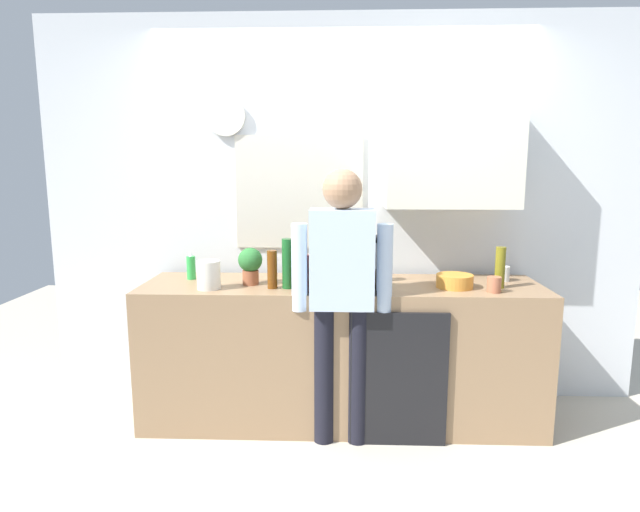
% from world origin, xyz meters
% --- Properties ---
extents(ground_plane, '(8.00, 8.00, 0.00)m').
position_xyz_m(ground_plane, '(0.00, 0.00, 0.00)').
color(ground_plane, beige).
extents(kitchen_counter, '(2.48, 0.64, 0.89)m').
position_xyz_m(kitchen_counter, '(0.00, 0.30, 0.44)').
color(kitchen_counter, '#937251').
rests_on(kitchen_counter, ground_plane).
extents(dishwasher_panel, '(0.56, 0.02, 0.80)m').
position_xyz_m(dishwasher_panel, '(0.33, -0.03, 0.40)').
color(dishwasher_panel, black).
rests_on(dishwasher_panel, ground_plane).
extents(back_wall_assembly, '(4.08, 0.42, 2.60)m').
position_xyz_m(back_wall_assembly, '(0.09, 0.70, 1.36)').
color(back_wall_assembly, silver).
rests_on(back_wall_assembly, ground_plane).
extents(coffee_maker, '(0.20, 0.20, 0.33)m').
position_xyz_m(coffee_maker, '(0.15, 0.11, 1.04)').
color(coffee_maker, black).
rests_on(coffee_maker, kitchen_counter).
extents(bottle_clear_soda, '(0.09, 0.09, 0.28)m').
position_xyz_m(bottle_clear_soda, '(0.13, 0.33, 1.03)').
color(bottle_clear_soda, '#2D8C33').
rests_on(bottle_clear_soda, kitchen_counter).
extents(bottle_amber_beer, '(0.06, 0.06, 0.23)m').
position_xyz_m(bottle_amber_beer, '(-0.42, 0.16, 1.00)').
color(bottle_amber_beer, brown).
rests_on(bottle_amber_beer, kitchen_counter).
extents(bottle_green_wine, '(0.07, 0.07, 0.30)m').
position_xyz_m(bottle_green_wine, '(-0.32, 0.17, 1.04)').
color(bottle_green_wine, '#195923').
rests_on(bottle_green_wine, kitchen_counter).
extents(bottle_dark_sauce, '(0.06, 0.06, 0.18)m').
position_xyz_m(bottle_dark_sauce, '(-0.22, 0.23, 0.98)').
color(bottle_dark_sauce, black).
rests_on(bottle_dark_sauce, kitchen_counter).
extents(bottle_red_vinegar, '(0.06, 0.06, 0.22)m').
position_xyz_m(bottle_red_vinegar, '(-0.22, 0.08, 1.00)').
color(bottle_red_vinegar, maroon).
rests_on(bottle_red_vinegar, kitchen_counter).
extents(bottle_olive_oil, '(0.06, 0.06, 0.25)m').
position_xyz_m(bottle_olive_oil, '(0.95, 0.23, 1.01)').
color(bottle_olive_oil, olive).
rests_on(bottle_olive_oil, kitchen_counter).
extents(cup_white_mug, '(0.08, 0.08, 0.09)m').
position_xyz_m(cup_white_mug, '(1.03, 0.42, 0.94)').
color(cup_white_mug, white).
rests_on(cup_white_mug, kitchen_counter).
extents(cup_terracotta_mug, '(0.08, 0.08, 0.09)m').
position_xyz_m(cup_terracotta_mug, '(0.89, 0.11, 0.94)').
color(cup_terracotta_mug, '#B26647').
rests_on(cup_terracotta_mug, kitchen_counter).
extents(cup_blue_mug, '(0.08, 0.08, 0.10)m').
position_xyz_m(cup_blue_mug, '(-0.02, 0.43, 0.94)').
color(cup_blue_mug, '#3351B2').
rests_on(cup_blue_mug, kitchen_counter).
extents(mixing_bowl, '(0.22, 0.22, 0.08)m').
position_xyz_m(mixing_bowl, '(0.68, 0.22, 0.93)').
color(mixing_bowl, orange).
rests_on(mixing_bowl, kitchen_counter).
extents(potted_plant, '(0.15, 0.15, 0.23)m').
position_xyz_m(potted_plant, '(-0.56, 0.26, 1.02)').
color(potted_plant, '#9E5638').
rests_on(potted_plant, kitchen_counter).
extents(dish_soap, '(0.06, 0.06, 0.18)m').
position_xyz_m(dish_soap, '(-0.97, 0.40, 0.97)').
color(dish_soap, green).
rests_on(dish_soap, kitchen_counter).
extents(storage_canister, '(0.14, 0.14, 0.17)m').
position_xyz_m(storage_canister, '(-0.79, 0.13, 0.97)').
color(storage_canister, silver).
rests_on(storage_canister, kitchen_counter).
extents(person_at_sink, '(0.57, 0.22, 1.60)m').
position_xyz_m(person_at_sink, '(0.00, 0.00, 0.95)').
color(person_at_sink, black).
rests_on(person_at_sink, ground_plane).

